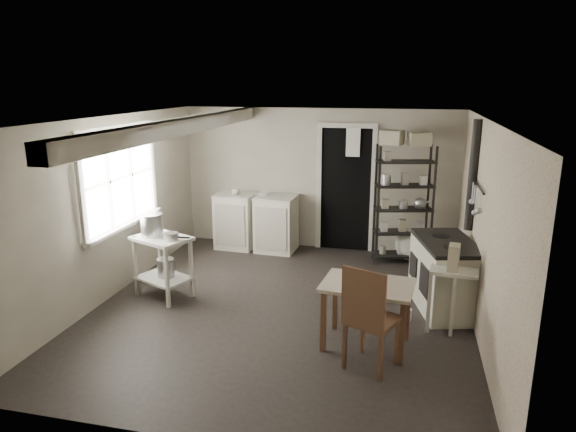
% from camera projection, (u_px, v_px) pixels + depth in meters
% --- Properties ---
extents(floor, '(5.00, 5.00, 0.00)m').
position_uv_depth(floor, '(282.00, 308.00, 6.33)').
color(floor, black).
rests_on(floor, ground).
extents(ceiling, '(5.00, 5.00, 0.00)m').
position_uv_depth(ceiling, '(282.00, 119.00, 5.74)').
color(ceiling, silver).
rests_on(ceiling, wall_back).
extents(wall_back, '(4.50, 0.02, 2.30)m').
position_uv_depth(wall_back, '(319.00, 180.00, 8.39)').
color(wall_back, '#B2AA98').
rests_on(wall_back, ground).
extents(wall_front, '(4.50, 0.02, 2.30)m').
position_uv_depth(wall_front, '(199.00, 306.00, 3.68)').
color(wall_front, '#B2AA98').
rests_on(wall_front, ground).
extents(wall_left, '(0.02, 5.00, 2.30)m').
position_uv_depth(wall_left, '(111.00, 208.00, 6.53)').
color(wall_left, '#B2AA98').
rests_on(wall_left, ground).
extents(wall_right, '(0.02, 5.00, 2.30)m').
position_uv_depth(wall_right, '(484.00, 231.00, 5.54)').
color(wall_right, '#B2AA98').
rests_on(wall_right, ground).
extents(window, '(0.12, 1.76, 1.28)m').
position_uv_depth(window, '(119.00, 178.00, 6.62)').
color(window, beige).
rests_on(window, wall_left).
extents(doorway, '(0.96, 0.10, 2.08)m').
position_uv_depth(doorway, '(346.00, 190.00, 8.30)').
color(doorway, beige).
rests_on(doorway, ground).
extents(ceiling_beam, '(0.18, 5.00, 0.18)m').
position_uv_depth(ceiling_beam, '(183.00, 126.00, 6.03)').
color(ceiling_beam, beige).
rests_on(ceiling_beam, ceiling).
extents(wallpaper_panel, '(0.01, 5.00, 2.30)m').
position_uv_depth(wallpaper_panel, '(483.00, 230.00, 5.54)').
color(wallpaper_panel, beige).
rests_on(wallpaper_panel, wall_right).
extents(utensil_rail, '(0.06, 1.20, 0.44)m').
position_uv_depth(utensil_rail, '(475.00, 183.00, 6.01)').
color(utensil_rail, '#B4B3B6').
rests_on(utensil_rail, wall_right).
extents(prep_table, '(0.85, 0.74, 0.80)m').
position_uv_depth(prep_table, '(163.00, 267.00, 6.58)').
color(prep_table, beige).
rests_on(prep_table, ground).
extents(stockpot, '(0.29, 0.29, 0.30)m').
position_uv_depth(stockpot, '(152.00, 225.00, 6.50)').
color(stockpot, '#B4B3B6').
rests_on(stockpot, prep_table).
extents(saucepan, '(0.21, 0.21, 0.10)m').
position_uv_depth(saucepan, '(171.00, 237.00, 6.34)').
color(saucepan, '#B4B3B6').
rests_on(saucepan, prep_table).
extents(bucket, '(0.28, 0.28, 0.24)m').
position_uv_depth(bucket, '(166.00, 268.00, 6.61)').
color(bucket, '#B4B3B6').
rests_on(bucket, prep_table).
extents(base_cabinets, '(1.42, 0.67, 0.91)m').
position_uv_depth(base_cabinets, '(256.00, 222.00, 8.48)').
color(base_cabinets, silver).
rests_on(base_cabinets, ground).
extents(mixing_bowl, '(0.30, 0.30, 0.07)m').
position_uv_depth(mixing_bowl, '(264.00, 193.00, 8.33)').
color(mixing_bowl, silver).
rests_on(mixing_bowl, base_cabinets).
extents(counter_cup, '(0.17, 0.17, 0.11)m').
position_uv_depth(counter_cup, '(235.00, 191.00, 8.37)').
color(counter_cup, silver).
rests_on(counter_cup, base_cabinets).
extents(shelf_rack, '(0.91, 0.53, 1.81)m').
position_uv_depth(shelf_rack, '(403.00, 202.00, 7.73)').
color(shelf_rack, black).
rests_on(shelf_rack, ground).
extents(shelf_jar, '(0.10, 0.10, 0.17)m').
position_uv_depth(shelf_jar, '(382.00, 174.00, 7.70)').
color(shelf_jar, silver).
rests_on(shelf_jar, shelf_rack).
extents(storage_box_a, '(0.37, 0.35, 0.21)m').
position_uv_depth(storage_box_a, '(392.00, 131.00, 7.52)').
color(storage_box_a, beige).
rests_on(storage_box_a, shelf_rack).
extents(storage_box_b, '(0.35, 0.34, 0.19)m').
position_uv_depth(storage_box_b, '(420.00, 133.00, 7.40)').
color(storage_box_b, beige).
rests_on(storage_box_b, shelf_rack).
extents(stove, '(0.87, 1.23, 0.87)m').
position_uv_depth(stove, '(445.00, 275.00, 6.20)').
color(stove, silver).
rests_on(stove, ground).
extents(stovepipe, '(0.12, 0.12, 1.31)m').
position_uv_depth(stovepipe, '(473.00, 176.00, 6.27)').
color(stovepipe, black).
rests_on(stovepipe, stove).
extents(side_ledge, '(0.52, 0.32, 0.77)m').
position_uv_depth(side_ledge, '(452.00, 299.00, 5.54)').
color(side_ledge, beige).
rests_on(side_ledge, ground).
extents(oats_box, '(0.14, 0.20, 0.28)m').
position_uv_depth(oats_box, '(455.00, 248.00, 5.40)').
color(oats_box, beige).
rests_on(oats_box, side_ledge).
extents(work_table, '(0.98, 0.74, 0.70)m').
position_uv_depth(work_table, '(366.00, 312.00, 5.35)').
color(work_table, beige).
rests_on(work_table, ground).
extents(table_cup, '(0.13, 0.13, 0.10)m').
position_uv_depth(table_cup, '(382.00, 278.00, 5.13)').
color(table_cup, silver).
rests_on(table_cup, work_table).
extents(chair, '(0.58, 0.60, 1.07)m').
position_uv_depth(chair, '(372.00, 321.00, 4.92)').
color(chair, '#513422').
rests_on(chair, ground).
extents(flour_sack, '(0.51, 0.46, 0.52)m').
position_uv_depth(flour_sack, '(409.00, 245.00, 7.97)').
color(flour_sack, white).
rests_on(flour_sack, ground).
extents(floor_crock, '(0.15, 0.15, 0.14)m').
position_uv_depth(floor_crock, '(407.00, 315.00, 5.98)').
color(floor_crock, silver).
rests_on(floor_crock, ground).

